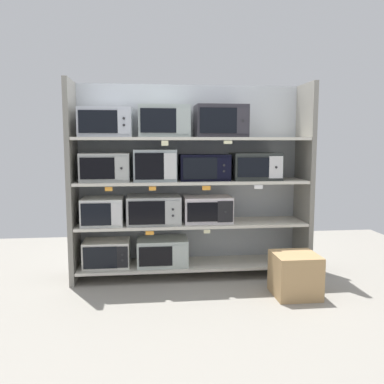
{
  "coord_description": "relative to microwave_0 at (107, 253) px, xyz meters",
  "views": [
    {
      "loc": [
        -0.47,
        -4.26,
        1.44
      ],
      "look_at": [
        0.0,
        0.0,
        0.92
      ],
      "focal_mm": 38.06,
      "sensor_mm": 36.0,
      "label": 1
    }
  ],
  "objects": [
    {
      "name": "shelf_1",
      "position": [
        0.91,
        0.0,
        0.3
      ],
      "size": [
        2.41,
        0.48,
        0.03
      ],
      "primitive_type": "cube",
      "color": "beige"
    },
    {
      "name": "microwave_9",
      "position": [
        0.02,
        0.0,
        1.36
      ],
      "size": [
        0.53,
        0.42,
        0.29
      ],
      "color": "#B4B9C3",
      "rests_on": "shelf_3"
    },
    {
      "name": "price_tag_6",
      "position": [
        0.61,
        -0.24,
        1.15
      ],
      "size": [
        0.07,
        0.0,
        0.05
      ],
      "primitive_type": "cube",
      "color": "beige"
    },
    {
      "name": "shelf_3",
      "position": [
        0.91,
        0.0,
        1.2
      ],
      "size": [
        2.41,
        0.48,
        0.03
      ],
      "primitive_type": "cube",
      "color": "beige"
    },
    {
      "name": "microwave_7",
      "position": [
        1.04,
        0.0,
        0.9
      ],
      "size": [
        0.52,
        0.34,
        0.27
      ],
      "color": "black",
      "rests_on": "shelf_2"
    },
    {
      "name": "microwave_3",
      "position": [
        0.5,
        0.0,
        0.46
      ],
      "size": [
        0.56,
        0.44,
        0.29
      ],
      "color": "#A4A7A4",
      "rests_on": "shelf_1"
    },
    {
      "name": "ground",
      "position": [
        0.91,
        -1.0,
        -0.29
      ],
      "size": [
        6.41,
        6.0,
        0.02
      ],
      "primitive_type": "cube",
      "color": "gray"
    },
    {
      "name": "microwave_11",
      "position": [
        1.21,
        0.0,
        1.38
      ],
      "size": [
        0.53,
        0.39,
        0.33
      ],
      "color": "#2E2C33",
      "rests_on": "shelf_3"
    },
    {
      "name": "shelf_2",
      "position": [
        0.91,
        0.0,
        0.75
      ],
      "size": [
        2.41,
        0.48,
        0.03
      ],
      "primitive_type": "cube",
      "color": "beige"
    },
    {
      "name": "microwave_0",
      "position": [
        0.0,
        0.0,
        0.0
      ],
      "size": [
        0.48,
        0.36,
        0.27
      ],
      "color": "silver",
      "rests_on": "shelf_0"
    },
    {
      "name": "price_tag_2",
      "position": [
        0.06,
        -0.24,
        0.71
      ],
      "size": [
        0.07,
        0.0,
        0.04
      ],
      "primitive_type": "cube",
      "color": "orange"
    },
    {
      "name": "price_tag_7",
      "position": [
        1.24,
        -0.24,
        1.16
      ],
      "size": [
        0.09,
        0.0,
        0.03
      ],
      "primitive_type": "cube",
      "color": "beige"
    },
    {
      "name": "price_tag_5",
      "position": [
        1.56,
        -0.24,
        0.71
      ],
      "size": [
        0.09,
        0.0,
        0.04
      ],
      "primitive_type": "cube",
      "color": "white"
    },
    {
      "name": "microwave_6",
      "position": [
        0.52,
        0.0,
        0.93
      ],
      "size": [
        0.44,
        0.4,
        0.32
      ],
      "color": "#99A4A7",
      "rests_on": "shelf_2"
    },
    {
      "name": "shipping_carton",
      "position": [
        1.81,
        -0.68,
        -0.08
      ],
      "size": [
        0.41,
        0.41,
        0.4
      ],
      "primitive_type": "cube",
      "color": "tan",
      "rests_on": "ground"
    },
    {
      "name": "microwave_2",
      "position": [
        -0.03,
        0.0,
        0.45
      ],
      "size": [
        0.42,
        0.42,
        0.28
      ],
      "color": "silver",
      "rests_on": "shelf_1"
    },
    {
      "name": "microwave_10",
      "position": [
        0.62,
        0.0,
        1.38
      ],
      "size": [
        0.52,
        0.4,
        0.32
      ],
      "color": "#98A4A0",
      "rests_on": "shelf_3"
    },
    {
      "name": "price_tag_3",
      "position": [
        0.49,
        -0.24,
        0.71
      ],
      "size": [
        0.07,
        0.0,
        0.04
      ],
      "primitive_type": "cube",
      "color": "orange"
    },
    {
      "name": "upright_left",
      "position": [
        -0.33,
        0.0,
        0.75
      ],
      "size": [
        0.05,
        0.48,
        2.06
      ],
      "primitive_type": "cube",
      "color": "gray",
      "rests_on": "ground"
    },
    {
      "name": "microwave_8",
      "position": [
        1.59,
        0.0,
        0.91
      ],
      "size": [
        0.51,
        0.37,
        0.29
      ],
      "color": "#2B302E",
      "rests_on": "shelf_2"
    },
    {
      "name": "microwave_5",
      "position": [
        0.01,
        0.0,
        0.91
      ],
      "size": [
        0.5,
        0.4,
        0.29
      ],
      "color": "#A5A7A3",
      "rests_on": "shelf_2"
    },
    {
      "name": "microwave_1",
      "position": [
        0.59,
        0.0,
        0.0
      ],
      "size": [
        0.53,
        0.39,
        0.28
      ],
      "color": "#B2BDB5",
      "rests_on": "shelf_0"
    },
    {
      "name": "shelf_0",
      "position": [
        0.91,
        0.0,
        -0.15
      ],
      "size": [
        2.41,
        0.48,
        0.03
      ],
      "primitive_type": "cube",
      "color": "beige",
      "rests_on": "ground"
    },
    {
      "name": "price_tag_1",
      "position": [
        1.03,
        -0.24,
        0.26
      ],
      "size": [
        0.07,
        0.0,
        0.04
      ],
      "primitive_type": "cube",
      "color": "beige"
    },
    {
      "name": "price_tag_4",
      "position": [
        1.03,
        -0.24,
        0.71
      ],
      "size": [
        0.08,
        0.0,
        0.04
      ],
      "primitive_type": "cube",
      "color": "orange"
    },
    {
      "name": "price_tag_0",
      "position": [
        0.45,
        -0.24,
        0.26
      ],
      "size": [
        0.08,
        0.0,
        0.04
      ],
      "primitive_type": "cube",
      "color": "orange"
    },
    {
      "name": "upright_right",
      "position": [
        2.14,
        0.0,
        0.75
      ],
      "size": [
        0.05,
        0.48,
        2.06
      ],
      "primitive_type": "cube",
      "color": "gray",
      "rests_on": "ground"
    },
    {
      "name": "back_panel",
      "position": [
        0.91,
        0.27,
        0.75
      ],
      "size": [
        2.61,
        0.04,
        2.06
      ],
      "primitive_type": "cube",
      "color": "#9EA3A8",
      "rests_on": "ground"
    },
    {
      "name": "microwave_4",
      "position": [
        1.07,
        0.0,
        0.45
      ],
      "size": [
        0.51,
        0.36,
        0.28
      ],
      "color": "silver",
      "rests_on": "shelf_1"
    }
  ]
}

